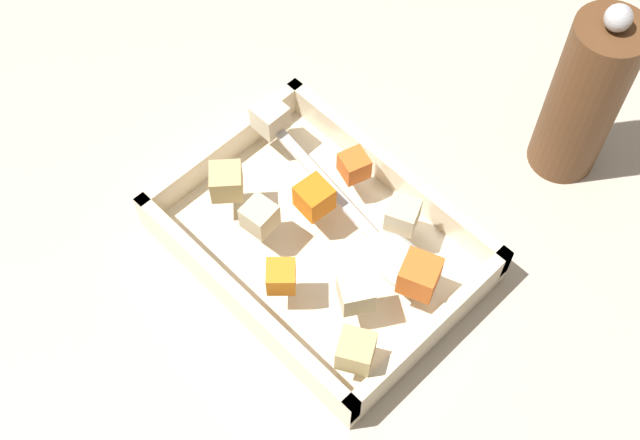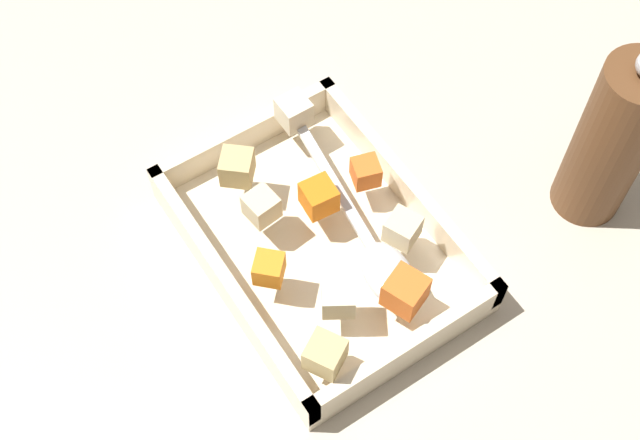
% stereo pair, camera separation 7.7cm
% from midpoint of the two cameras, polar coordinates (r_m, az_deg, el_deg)
% --- Properties ---
extents(ground_plane, '(4.00, 4.00, 0.00)m').
position_cam_midpoint_polar(ground_plane, '(0.82, 4.55, -2.60)').
color(ground_plane, '#BCB29E').
extents(baking_dish, '(0.29, 0.21, 0.05)m').
position_cam_midpoint_polar(baking_dish, '(0.81, 2.72, -1.83)').
color(baking_dish, beige).
rests_on(baking_dish, ground_plane).
extents(carrot_chunk_back_center, '(0.04, 0.04, 0.03)m').
position_cam_midpoint_polar(carrot_chunk_back_center, '(0.74, 8.73, -5.04)').
color(carrot_chunk_back_center, orange).
rests_on(carrot_chunk_back_center, baking_dish).
extents(carrot_chunk_corner_se, '(0.03, 0.03, 0.02)m').
position_cam_midpoint_polar(carrot_chunk_corner_se, '(0.80, 5.84, 3.00)').
color(carrot_chunk_corner_se, orange).
rests_on(carrot_chunk_corner_se, baking_dish).
extents(carrot_chunk_center, '(0.04, 0.04, 0.03)m').
position_cam_midpoint_polar(carrot_chunk_center, '(0.74, -0.35, -3.73)').
color(carrot_chunk_center, orange).
rests_on(carrot_chunk_center, baking_dish).
extents(carrot_chunk_mid_left, '(0.03, 0.03, 0.03)m').
position_cam_midpoint_polar(carrot_chunk_mid_left, '(0.78, 2.75, 1.32)').
color(carrot_chunk_mid_left, orange).
rests_on(carrot_chunk_mid_left, baking_dish).
extents(potato_chunk_corner_ne, '(0.04, 0.04, 0.03)m').
position_cam_midpoint_polar(potato_chunk_corner_ne, '(0.79, -2.85, 3.35)').
color(potato_chunk_corner_ne, tan).
rests_on(potato_chunk_corner_ne, baking_dish).
extents(potato_chunk_corner_nw, '(0.04, 0.04, 0.03)m').
position_cam_midpoint_polar(potato_chunk_corner_nw, '(0.73, 4.26, -5.50)').
color(potato_chunk_corner_nw, beige).
rests_on(potato_chunk_corner_nw, baking_dish).
extents(potato_chunk_front_center, '(0.03, 0.03, 0.03)m').
position_cam_midpoint_polar(potato_chunk_front_center, '(0.77, -1.13, 0.68)').
color(potato_chunk_front_center, beige).
rests_on(potato_chunk_front_center, baking_dish).
extents(potato_chunk_near_spoon, '(0.04, 0.04, 0.03)m').
position_cam_midpoint_polar(potato_chunk_near_spoon, '(0.77, 8.42, -0.83)').
color(potato_chunk_near_spoon, beige).
rests_on(potato_chunk_near_spoon, baking_dish).
extents(potato_chunk_mid_right, '(0.04, 0.04, 0.03)m').
position_cam_midpoint_polar(potato_chunk_mid_right, '(0.71, 3.49, -9.28)').
color(potato_chunk_mid_right, tan).
rests_on(potato_chunk_mid_right, baking_dish).
extents(parsnip_chunk_rim_edge, '(0.03, 0.03, 0.03)m').
position_cam_midpoint_polar(parsnip_chunk_rim_edge, '(0.83, 0.88, 7.09)').
color(parsnip_chunk_rim_edge, beige).
rests_on(parsnip_chunk_rim_edge, baking_dish).
extents(serving_spoon, '(0.23, 0.05, 0.02)m').
position_cam_midpoint_polar(serving_spoon, '(0.75, 7.14, -3.03)').
color(serving_spoon, silver).
rests_on(serving_spoon, baking_dish).
extents(pepper_mill, '(0.07, 0.07, 0.21)m').
position_cam_midpoint_polar(pepper_mill, '(0.83, 21.56, 4.71)').
color(pepper_mill, brown).
rests_on(pepper_mill, ground_plane).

